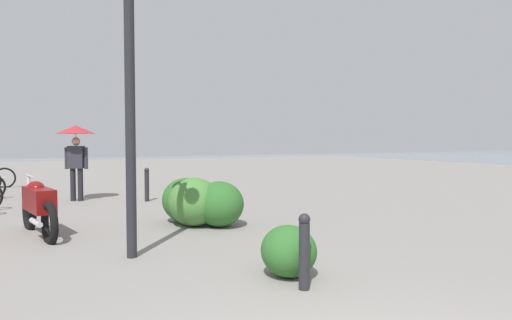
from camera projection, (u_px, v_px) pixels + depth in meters
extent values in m
cylinder|color=#232328|center=(130.00, 121.00, 6.13)|extent=(0.14, 0.14, 3.80)
torus|color=black|center=(49.00, 224.00, 7.09)|extent=(0.73, 0.27, 0.72)
torus|color=black|center=(29.00, 212.00, 8.23)|extent=(0.73, 0.27, 0.72)
cube|color=maroon|center=(39.00, 200.00, 7.61)|extent=(1.14, 0.54, 0.40)
ellipsoid|color=maroon|center=(36.00, 188.00, 7.78)|extent=(0.49, 0.37, 0.24)
cylinder|color=silver|center=(30.00, 195.00, 8.17)|extent=(0.19, 0.10, 0.66)
cylinder|color=silver|center=(30.00, 176.00, 8.10)|extent=(0.59, 0.16, 0.04)
cylinder|color=silver|center=(36.00, 222.00, 7.22)|extent=(0.56, 0.20, 0.09)
torus|color=black|center=(5.00, 178.00, 15.33)|extent=(0.16, 0.72, 0.72)
cylinder|color=black|center=(80.00, 184.00, 11.98)|extent=(0.14, 0.14, 0.90)
cylinder|color=black|center=(73.00, 184.00, 11.98)|extent=(0.14, 0.14, 0.90)
cube|color=#2D2D38|center=(76.00, 157.00, 11.94)|extent=(0.39, 0.46, 0.60)
sphere|color=tan|center=(76.00, 141.00, 11.92)|extent=(0.22, 0.22, 0.22)
cylinder|color=#2D2D38|center=(86.00, 158.00, 11.94)|extent=(0.10, 0.10, 0.58)
cylinder|color=#2D2D38|center=(67.00, 158.00, 11.94)|extent=(0.10, 0.10, 0.58)
cone|color=#B22833|center=(76.00, 129.00, 11.91)|extent=(1.00, 1.00, 0.22)
cylinder|color=gray|center=(76.00, 145.00, 11.93)|extent=(0.02, 0.02, 0.80)
cylinder|color=#232328|center=(304.00, 256.00, 4.86)|extent=(0.12, 0.12, 0.73)
sphere|color=#232328|center=(304.00, 219.00, 4.84)|extent=(0.13, 0.13, 0.13)
cylinder|color=#232328|center=(147.00, 186.00, 11.89)|extent=(0.12, 0.12, 0.79)
sphere|color=#232328|center=(147.00, 170.00, 11.87)|extent=(0.13, 0.13, 0.13)
ellipsoid|color=#2D6628|center=(219.00, 204.00, 8.41)|extent=(1.01, 0.91, 0.86)
ellipsoid|color=#477F38|center=(194.00, 202.00, 8.48)|extent=(1.08, 0.97, 0.92)
ellipsoid|color=#2D6628|center=(186.00, 200.00, 8.87)|extent=(1.04, 0.94, 0.88)
ellipsoid|color=#2D6628|center=(289.00, 251.00, 5.33)|extent=(0.73, 0.66, 0.62)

